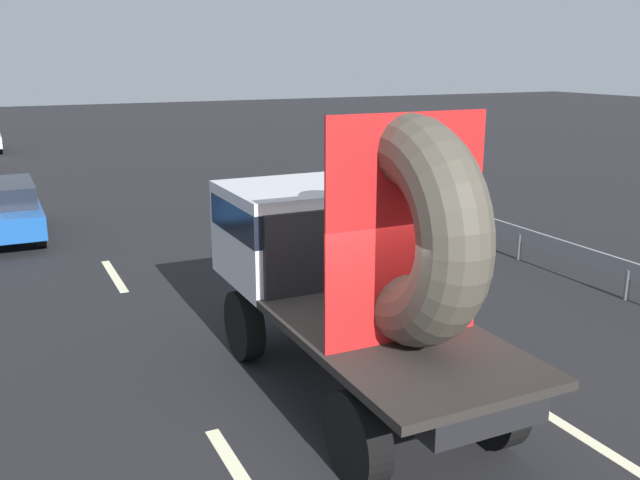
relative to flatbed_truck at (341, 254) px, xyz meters
name	(u,v)px	position (x,y,z in m)	size (l,w,h in m)	color
ground_plane	(384,427)	(-0.04, -1.20, -1.79)	(120.00, 120.00, 0.00)	black
flatbed_truck	(341,254)	(0.00, 0.00, 0.00)	(2.02, 5.34, 3.66)	black
guardrail	(570,252)	(6.11, 2.12, -1.27)	(0.10, 11.19, 0.71)	gray
lane_dash_left_far	(114,276)	(-1.89, 6.10, -1.79)	(2.23, 0.16, 0.01)	beige
lane_dash_right_near	(604,450)	(1.89, -2.69, -1.79)	(2.70, 0.16, 0.01)	beige
lane_dash_right_far	(304,262)	(1.89, 5.36, -1.79)	(2.13, 0.16, 0.01)	beige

